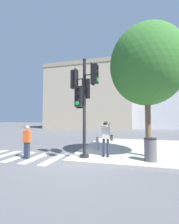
{
  "coord_description": "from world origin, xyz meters",
  "views": [
    {
      "loc": [
        2.3,
        -6.53,
        1.89
      ],
      "look_at": [
        0.45,
        0.49,
        2.26
      ],
      "focal_mm": 24.0,
      "sensor_mm": 36.0,
      "label": 1
    }
  ],
  "objects_px": {
    "person_photographer": "(106,135)",
    "pedestrian_distant": "(27,141)",
    "street_tree": "(147,66)",
    "trash_bin": "(150,149)",
    "fire_hydrant": "(97,143)",
    "traffic_signal_pole": "(84,93)"
  },
  "relations": [
    {
      "from": "fire_hydrant",
      "to": "trash_bin",
      "type": "height_order",
      "value": "trash_bin"
    },
    {
      "from": "person_photographer",
      "to": "trash_bin",
      "type": "distance_m",
      "value": 2.03
    },
    {
      "from": "pedestrian_distant",
      "to": "trash_bin",
      "type": "height_order",
      "value": "pedestrian_distant"
    },
    {
      "from": "fire_hydrant",
      "to": "trash_bin",
      "type": "relative_size",
      "value": 0.78
    },
    {
      "from": "person_photographer",
      "to": "pedestrian_distant",
      "type": "bearing_deg",
      "value": -167.0
    },
    {
      "from": "pedestrian_distant",
      "to": "trash_bin",
      "type": "xyz_separation_m",
      "value": [
        5.68,
        0.55,
        -0.23
      ]
    },
    {
      "from": "traffic_signal_pole",
      "to": "fire_hydrant",
      "type": "bearing_deg",
      "value": 82.88
    },
    {
      "from": "fire_hydrant",
      "to": "trash_bin",
      "type": "xyz_separation_m",
      "value": [
        2.69,
        -1.83,
        0.11
      ]
    },
    {
      "from": "fire_hydrant",
      "to": "trash_bin",
      "type": "bearing_deg",
      "value": -34.21
    },
    {
      "from": "fire_hydrant",
      "to": "pedestrian_distant",
      "type": "bearing_deg",
      "value": -141.47
    },
    {
      "from": "pedestrian_distant",
      "to": "trash_bin",
      "type": "distance_m",
      "value": 5.72
    },
    {
      "from": "street_tree",
      "to": "fire_hydrant",
      "type": "distance_m",
      "value": 4.97
    },
    {
      "from": "street_tree",
      "to": "trash_bin",
      "type": "bearing_deg",
      "value": -91.8
    },
    {
      "from": "person_photographer",
      "to": "pedestrian_distant",
      "type": "distance_m",
      "value": 3.85
    },
    {
      "from": "street_tree",
      "to": "fire_hydrant",
      "type": "xyz_separation_m",
      "value": [
        -2.72,
        0.97,
        -4.05
      ]
    },
    {
      "from": "pedestrian_distant",
      "to": "person_photographer",
      "type": "bearing_deg",
      "value": 13.0
    },
    {
      "from": "traffic_signal_pole",
      "to": "trash_bin",
      "type": "relative_size",
      "value": 4.9
    },
    {
      "from": "person_photographer",
      "to": "pedestrian_distant",
      "type": "xyz_separation_m",
      "value": [
        -3.74,
        -0.86,
        -0.29
      ]
    },
    {
      "from": "street_tree",
      "to": "trash_bin",
      "type": "relative_size",
      "value": 6.66
    },
    {
      "from": "person_photographer",
      "to": "pedestrian_distant",
      "type": "height_order",
      "value": "person_photographer"
    },
    {
      "from": "street_tree",
      "to": "fire_hydrant",
      "type": "bearing_deg",
      "value": 160.41
    },
    {
      "from": "person_photographer",
      "to": "fire_hydrant",
      "type": "distance_m",
      "value": 1.81
    }
  ]
}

